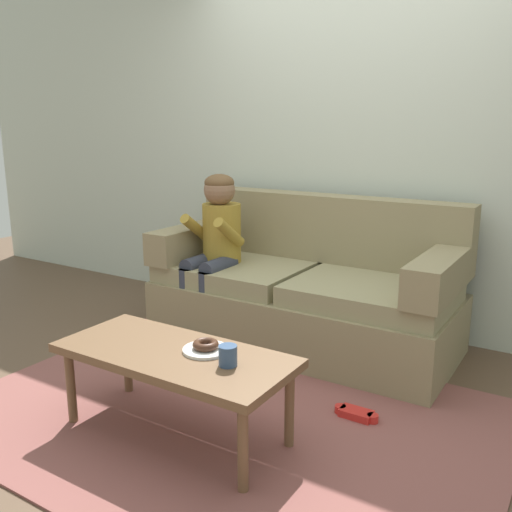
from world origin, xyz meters
The scene contains 10 objects.
ground centered at (0.00, 0.00, 0.00)m, with size 10.00×10.00×0.00m, color brown.
wall_back centered at (0.00, 1.40, 1.40)m, with size 8.00×0.10×2.80m, color beige.
area_rug centered at (0.00, -0.25, 0.01)m, with size 2.62×1.87×0.01m, color brown.
couch centered at (-0.11, 0.85, 0.35)m, with size 1.94×0.90×0.95m.
coffee_table centered at (-0.09, -0.51, 0.38)m, with size 1.11×0.50×0.42m.
person_child centered at (-0.70, 0.64, 0.67)m, with size 0.34×0.58×1.10m.
plate centered at (0.03, -0.43, 0.43)m, with size 0.21×0.21×0.01m, color white.
donut centered at (0.03, -0.43, 0.45)m, with size 0.12×0.12×0.04m, color #422619.
mug centered at (0.20, -0.51, 0.47)m, with size 0.08×0.08×0.09m, color #334C72.
toy_controller centered at (0.57, 0.07, 0.03)m, with size 0.23×0.09×0.05m.
Camera 1 is at (1.47, -2.30, 1.42)m, focal length 38.96 mm.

